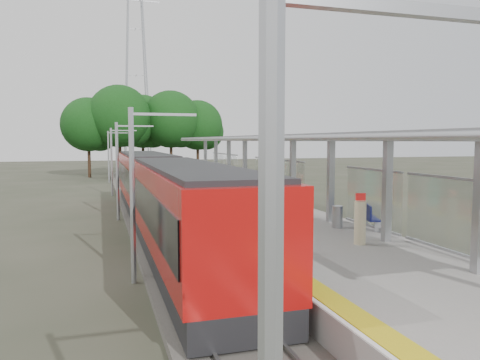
{
  "coord_description": "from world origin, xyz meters",
  "views": [
    {
      "loc": [
        -7.25,
        -7.51,
        4.4
      ],
      "look_at": [
        -0.07,
        16.27,
        2.3
      ],
      "focal_mm": 35.0,
      "sensor_mm": 36.0,
      "label": 1
    }
  ],
  "objects_px": {
    "bench_near": "(369,216)",
    "litter_bin": "(337,217)",
    "bench_far": "(246,185)",
    "info_pillar_near": "(360,222)",
    "bench_mid": "(274,190)",
    "train": "(160,190)",
    "info_pillar_far": "(230,182)"
  },
  "relations": [
    {
      "from": "bench_near",
      "to": "litter_bin",
      "type": "relative_size",
      "value": 1.76
    },
    {
      "from": "bench_far",
      "to": "litter_bin",
      "type": "xyz_separation_m",
      "value": [
        -0.21,
        -12.5,
        -0.12
      ]
    },
    {
      "from": "info_pillar_near",
      "to": "bench_mid",
      "type": "bearing_deg",
      "value": 88.26
    },
    {
      "from": "bench_near",
      "to": "info_pillar_near",
      "type": "height_order",
      "value": "info_pillar_near"
    },
    {
      "from": "train",
      "to": "info_pillar_near",
      "type": "distance_m",
      "value": 10.35
    },
    {
      "from": "bench_far",
      "to": "bench_mid",
      "type": "bearing_deg",
      "value": -72.22
    },
    {
      "from": "bench_far",
      "to": "train",
      "type": "bearing_deg",
      "value": -130.94
    },
    {
      "from": "train",
      "to": "litter_bin",
      "type": "height_order",
      "value": "train"
    },
    {
      "from": "bench_mid",
      "to": "info_pillar_near",
      "type": "distance_m",
      "value": 12.47
    },
    {
      "from": "info_pillar_near",
      "to": "info_pillar_far",
      "type": "xyz_separation_m",
      "value": [
        -0.15,
        15.37,
        0.05
      ]
    },
    {
      "from": "info_pillar_near",
      "to": "info_pillar_far",
      "type": "distance_m",
      "value": 15.37
    },
    {
      "from": "bench_mid",
      "to": "bench_far",
      "type": "relative_size",
      "value": 0.9
    },
    {
      "from": "bench_near",
      "to": "litter_bin",
      "type": "distance_m",
      "value": 1.21
    },
    {
      "from": "train",
      "to": "bench_mid",
      "type": "height_order",
      "value": "train"
    },
    {
      "from": "bench_near",
      "to": "litter_bin",
      "type": "height_order",
      "value": "bench_near"
    },
    {
      "from": "bench_mid",
      "to": "info_pillar_far",
      "type": "relative_size",
      "value": 0.78
    },
    {
      "from": "train",
      "to": "info_pillar_near",
      "type": "xyz_separation_m",
      "value": [
        5.39,
        -8.83,
        -0.32
      ]
    },
    {
      "from": "bench_mid",
      "to": "bench_near",
      "type": "bearing_deg",
      "value": -112.36
    },
    {
      "from": "bench_mid",
      "to": "bench_far",
      "type": "distance_m",
      "value": 3.12
    },
    {
      "from": "train",
      "to": "bench_mid",
      "type": "bearing_deg",
      "value": 26.3
    },
    {
      "from": "info_pillar_near",
      "to": "litter_bin",
      "type": "bearing_deg",
      "value": 81.93
    },
    {
      "from": "bench_far",
      "to": "info_pillar_near",
      "type": "bearing_deg",
      "value": -90.34
    },
    {
      "from": "bench_far",
      "to": "info_pillar_far",
      "type": "bearing_deg",
      "value": -177.21
    },
    {
      "from": "train",
      "to": "info_pillar_near",
      "type": "bearing_deg",
      "value": -58.57
    },
    {
      "from": "train",
      "to": "bench_far",
      "type": "relative_size",
      "value": 17.81
    },
    {
      "from": "train",
      "to": "bench_far",
      "type": "xyz_separation_m",
      "value": [
        6.33,
        6.53,
        -0.5
      ]
    },
    {
      "from": "info_pillar_near",
      "to": "bench_far",
      "type": "bearing_deg",
      "value": 92.71
    },
    {
      "from": "bench_far",
      "to": "info_pillar_near",
      "type": "height_order",
      "value": "info_pillar_near"
    },
    {
      "from": "bench_mid",
      "to": "litter_bin",
      "type": "xyz_separation_m",
      "value": [
        -1.0,
        -9.49,
        -0.05
      ]
    },
    {
      "from": "bench_mid",
      "to": "info_pillar_far",
      "type": "bearing_deg",
      "value": 99.49
    },
    {
      "from": "bench_mid",
      "to": "bench_far",
      "type": "xyz_separation_m",
      "value": [
        -0.79,
        3.02,
        0.06
      ]
    },
    {
      "from": "train",
      "to": "bench_far",
      "type": "distance_m",
      "value": 9.11
    }
  ]
}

